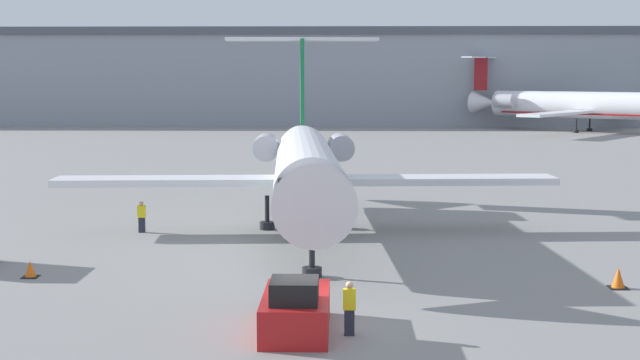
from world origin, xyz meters
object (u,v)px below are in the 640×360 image
at_px(worker_near_tug, 349,307).
at_px(traffic_cone_right, 618,278).
at_px(pushback_tug, 296,310).
at_px(worker_by_wing, 142,216).
at_px(airplane_main, 306,166).
at_px(airplane_parked_far_left, 592,105).
at_px(traffic_cone_left, 30,270).

xyz_separation_m(worker_near_tug, traffic_cone_right, (10.29, 6.41, -0.51)).
xyz_separation_m(pushback_tug, worker_by_wing, (-8.84, 17.66, 0.14)).
bearing_deg(airplane_main, worker_by_wing, -177.55).
bearing_deg(worker_by_wing, traffic_cone_right, -29.13).
bearing_deg(traffic_cone_right, airplane_parked_far_left, 75.05).
relative_size(worker_near_tug, traffic_cone_right, 2.12).
relative_size(traffic_cone_left, traffic_cone_right, 0.83).
distance_m(airplane_main, worker_by_wing, 8.86).
bearing_deg(traffic_cone_left, airplane_main, 45.01).
bearing_deg(pushback_tug, worker_by_wing, 116.61).
distance_m(worker_near_tug, airplane_parked_far_left, 105.85).
xyz_separation_m(airplane_main, traffic_cone_right, (12.34, -11.97, -3.02)).
height_order(airplane_main, traffic_cone_right, airplane_main).
relative_size(pushback_tug, traffic_cone_right, 5.43).
height_order(airplane_main, traffic_cone_left, airplane_main).
relative_size(traffic_cone_right, airplane_parked_far_left, 0.02).
height_order(airplane_main, pushback_tug, airplane_main).
bearing_deg(traffic_cone_left, airplane_parked_far_left, 62.50).
height_order(airplane_main, airplane_parked_far_left, airplane_parked_far_left).
xyz_separation_m(traffic_cone_left, traffic_cone_right, (23.02, -1.29, 0.07)).
xyz_separation_m(airplane_main, worker_by_wing, (-8.48, -0.36, -2.56)).
distance_m(pushback_tug, traffic_cone_left, 13.26).
height_order(worker_near_tug, traffic_cone_right, worker_near_tug).
bearing_deg(traffic_cone_right, airplane_main, 135.89).
height_order(pushback_tug, worker_near_tug, pushback_tug).
relative_size(worker_near_tug, traffic_cone_left, 2.54).
xyz_separation_m(worker_by_wing, traffic_cone_left, (-2.20, -10.31, -0.53)).
bearing_deg(airplane_parked_far_left, worker_near_tug, -109.44).
distance_m(traffic_cone_left, traffic_cone_right, 23.05).
bearing_deg(traffic_cone_right, traffic_cone_left, 176.80).
bearing_deg(traffic_cone_right, worker_near_tug, -148.10).
bearing_deg(pushback_tug, airplane_main, 91.17).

